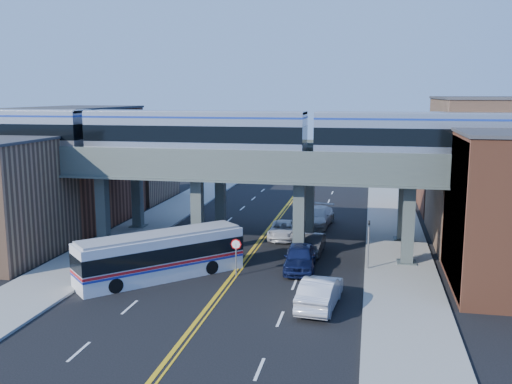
{
  "coord_description": "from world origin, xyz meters",
  "views": [
    {
      "loc": [
        9.18,
        -33.83,
        12.44
      ],
      "look_at": [
        0.79,
        7.46,
        5.15
      ],
      "focal_mm": 40.0,
      "sensor_mm": 36.0,
      "label": 1
    }
  ],
  "objects_px": {
    "transit_bus": "(161,256)",
    "car_lane_d": "(318,217)",
    "car_lane_c": "(283,230)",
    "car_parked_curb": "(320,292)",
    "traffic_signal": "(369,239)",
    "car_lane_b": "(312,244)",
    "car_lane_a": "(300,257)",
    "stop_sign": "(236,251)",
    "transit_train": "(195,133)"
  },
  "relations": [
    {
      "from": "car_lane_b",
      "to": "car_parked_curb",
      "type": "bearing_deg",
      "value": -79.23
    },
    {
      "from": "car_lane_c",
      "to": "car_parked_curb",
      "type": "relative_size",
      "value": 0.94
    },
    {
      "from": "traffic_signal",
      "to": "car_lane_c",
      "type": "distance_m",
      "value": 10.97
    },
    {
      "from": "stop_sign",
      "to": "car_lane_d",
      "type": "relative_size",
      "value": 0.43
    },
    {
      "from": "transit_train",
      "to": "traffic_signal",
      "type": "height_order",
      "value": "transit_train"
    },
    {
      "from": "traffic_signal",
      "to": "car_lane_b",
      "type": "bearing_deg",
      "value": 139.89
    },
    {
      "from": "car_lane_d",
      "to": "car_parked_curb",
      "type": "xyz_separation_m",
      "value": [
        2.12,
        -20.93,
        0.03
      ]
    },
    {
      "from": "car_parked_curb",
      "to": "transit_train",
      "type": "bearing_deg",
      "value": -36.68
    },
    {
      "from": "traffic_signal",
      "to": "transit_bus",
      "type": "distance_m",
      "value": 14.52
    },
    {
      "from": "car_lane_d",
      "to": "car_lane_c",
      "type": "bearing_deg",
      "value": -109.08
    },
    {
      "from": "car_lane_a",
      "to": "car_parked_curb",
      "type": "height_order",
      "value": "car_lane_a"
    },
    {
      "from": "transit_bus",
      "to": "car_lane_b",
      "type": "xyz_separation_m",
      "value": [
        9.48,
        8.07,
        -0.79
      ]
    },
    {
      "from": "transit_bus",
      "to": "car_lane_d",
      "type": "distance_m",
      "value": 19.82
    },
    {
      "from": "transit_bus",
      "to": "car_parked_curb",
      "type": "relative_size",
      "value": 1.81
    },
    {
      "from": "car_lane_b",
      "to": "car_lane_a",
      "type": "bearing_deg",
      "value": -92.82
    },
    {
      "from": "car_lane_a",
      "to": "car_lane_b",
      "type": "height_order",
      "value": "car_lane_a"
    },
    {
      "from": "traffic_signal",
      "to": "car_lane_a",
      "type": "distance_m",
      "value": 5.01
    },
    {
      "from": "car_lane_a",
      "to": "car_lane_c",
      "type": "bearing_deg",
      "value": 102.07
    },
    {
      "from": "stop_sign",
      "to": "car_lane_a",
      "type": "height_order",
      "value": "stop_sign"
    },
    {
      "from": "car_lane_c",
      "to": "car_parked_curb",
      "type": "bearing_deg",
      "value": -76.05
    },
    {
      "from": "transit_bus",
      "to": "car_lane_b",
      "type": "bearing_deg",
      "value": -4.92
    },
    {
      "from": "traffic_signal",
      "to": "car_lane_b",
      "type": "relative_size",
      "value": 0.9
    },
    {
      "from": "stop_sign",
      "to": "car_lane_b",
      "type": "distance_m",
      "value": 8.13
    },
    {
      "from": "traffic_signal",
      "to": "car_lane_a",
      "type": "xyz_separation_m",
      "value": [
        -4.75,
        -0.81,
        -1.38
      ]
    },
    {
      "from": "stop_sign",
      "to": "transit_train",
      "type": "bearing_deg",
      "value": 131.23
    },
    {
      "from": "transit_train",
      "to": "car_lane_b",
      "type": "distance_m",
      "value": 12.61
    },
    {
      "from": "car_lane_b",
      "to": "car_lane_c",
      "type": "xyz_separation_m",
      "value": [
        -2.98,
        4.39,
        -0.03
      ]
    },
    {
      "from": "traffic_signal",
      "to": "car_parked_curb",
      "type": "relative_size",
      "value": 0.74
    },
    {
      "from": "car_lane_c",
      "to": "car_lane_d",
      "type": "bearing_deg",
      "value": 62.12
    },
    {
      "from": "car_lane_a",
      "to": "traffic_signal",
      "type": "bearing_deg",
      "value": 5.68
    },
    {
      "from": "stop_sign",
      "to": "transit_bus",
      "type": "height_order",
      "value": "transit_bus"
    },
    {
      "from": "car_parked_curb",
      "to": "car_lane_b",
      "type": "bearing_deg",
      "value": -76.01
    },
    {
      "from": "car_lane_c",
      "to": "transit_bus",
      "type": "bearing_deg",
      "value": -119.91
    },
    {
      "from": "transit_bus",
      "to": "car_lane_a",
      "type": "distance_m",
      "value": 9.77
    },
    {
      "from": "stop_sign",
      "to": "car_lane_b",
      "type": "xyz_separation_m",
      "value": [
        4.57,
        6.64,
        -1.01
      ]
    },
    {
      "from": "traffic_signal",
      "to": "car_lane_a",
      "type": "bearing_deg",
      "value": -170.29
    },
    {
      "from": "transit_train",
      "to": "car_lane_b",
      "type": "height_order",
      "value": "transit_train"
    },
    {
      "from": "traffic_signal",
      "to": "car_lane_b",
      "type": "distance_m",
      "value": 5.86
    },
    {
      "from": "car_lane_a",
      "to": "car_lane_d",
      "type": "xyz_separation_m",
      "value": [
        -0.07,
        14.04,
        -0.04
      ]
    },
    {
      "from": "transit_train",
      "to": "traffic_signal",
      "type": "distance_m",
      "value": 15.22
    },
    {
      "from": "transit_train",
      "to": "car_lane_a",
      "type": "distance_m",
      "value": 12.4
    },
    {
      "from": "traffic_signal",
      "to": "car_parked_curb",
      "type": "distance_m",
      "value": 8.28
    },
    {
      "from": "car_lane_c",
      "to": "car_lane_d",
      "type": "relative_size",
      "value": 0.86
    },
    {
      "from": "transit_train",
      "to": "car_parked_curb",
      "type": "xyz_separation_m",
      "value": [
        10.58,
        -9.7,
        -8.55
      ]
    },
    {
      "from": "car_lane_d",
      "to": "transit_bus",
      "type": "bearing_deg",
      "value": -110.52
    },
    {
      "from": "stop_sign",
      "to": "car_parked_curb",
      "type": "relative_size",
      "value": 0.47
    },
    {
      "from": "transit_bus",
      "to": "car_lane_d",
      "type": "bearing_deg",
      "value": 17.71
    },
    {
      "from": "traffic_signal",
      "to": "car_lane_b",
      "type": "xyz_separation_m",
      "value": [
        -4.33,
        3.64,
        -1.55
      ]
    },
    {
      "from": "traffic_signal",
      "to": "transit_bus",
      "type": "bearing_deg",
      "value": -162.22
    },
    {
      "from": "traffic_signal",
      "to": "transit_bus",
      "type": "relative_size",
      "value": 0.41
    }
  ]
}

